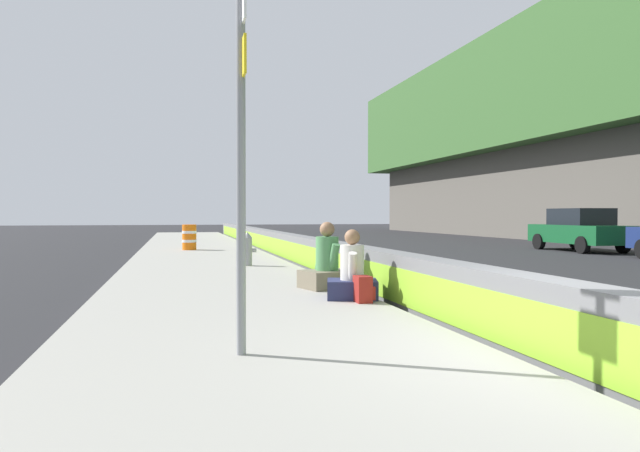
# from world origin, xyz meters

# --- Properties ---
(ground_plane) EXTENTS (160.00, 160.00, 0.00)m
(ground_plane) POSITION_xyz_m (0.00, 0.00, 0.00)
(ground_plane) COLOR #232326
(ground_plane) RESTS_ON ground
(sidewalk_strip) EXTENTS (80.00, 4.40, 0.14)m
(sidewalk_strip) POSITION_xyz_m (0.00, 2.65, 0.07)
(sidewalk_strip) COLOR gray
(sidewalk_strip) RESTS_ON ground_plane
(jersey_barrier) EXTENTS (76.00, 0.45, 0.85)m
(jersey_barrier) POSITION_xyz_m (0.00, 0.00, 0.42)
(jersey_barrier) COLOR slate
(jersey_barrier) RESTS_ON ground_plane
(route_sign_post) EXTENTS (0.44, 0.09, 3.60)m
(route_sign_post) POSITION_xyz_m (0.85, 2.91, 2.21)
(route_sign_post) COLOR gray
(route_sign_post) RESTS_ON sidewalk_strip
(fire_hydrant) EXTENTS (0.26, 0.46, 0.88)m
(fire_hydrant) POSITION_xyz_m (10.52, 1.72, 0.59)
(fire_hydrant) COLOR gray
(fire_hydrant) RESTS_ON sidewalk_strip
(seated_person_foreground) EXTENTS (0.85, 0.93, 1.10)m
(seated_person_foreground) POSITION_xyz_m (4.18, 0.80, 0.48)
(seated_person_foreground) COLOR #23284C
(seated_person_foreground) RESTS_ON sidewalk_strip
(seated_person_middle) EXTENTS (0.94, 1.03, 1.20)m
(seated_person_middle) POSITION_xyz_m (5.53, 0.87, 0.52)
(seated_person_middle) COLOR #706651
(seated_person_middle) RESTS_ON sidewalk_strip
(backpack) EXTENTS (0.32, 0.28, 0.40)m
(backpack) POSITION_xyz_m (3.75, 0.76, 0.33)
(backpack) COLOR maroon
(backpack) RESTS_ON sidewalk_strip
(construction_barrel) EXTENTS (0.54, 0.54, 0.95)m
(construction_barrel) POSITION_xyz_m (17.88, 3.03, 0.62)
(construction_barrel) COLOR orange
(construction_barrel) RESTS_ON sidewalk_strip
(parked_car_fourth) EXTENTS (4.56, 2.08, 1.71)m
(parked_car_fourth) POSITION_xyz_m (15.64, -12.15, 0.86)
(parked_car_fourth) COLOR #145128
(parked_car_fourth) RESTS_ON ground_plane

